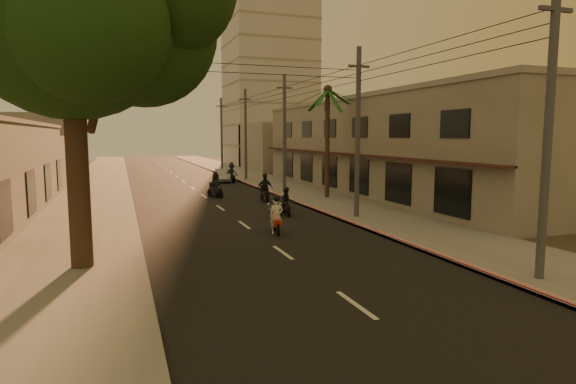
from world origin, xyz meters
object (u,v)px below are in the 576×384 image
scooter_far_a (216,186)px  parked_car (222,175)px  broadleaf_tree (83,7)px  scooter_mid_b (265,189)px  palm_tree (328,96)px  scooter_mid_a (287,203)px  scooter_far_b (232,173)px  scooter_red (276,217)px

scooter_far_a → parked_car: scooter_far_a is taller
scooter_far_a → parked_car: size_ratio=0.48×
broadleaf_tree → scooter_mid_b: 18.52m
palm_tree → parked_car: 16.62m
broadleaf_tree → palm_tree: bearing=43.5°
scooter_mid_a → scooter_far_b: scooter_far_b is taller
broadleaf_tree → scooter_red: 11.25m
scooter_mid_b → scooter_far_b: scooter_mid_b is taller
scooter_far_a → scooter_far_b: (3.53, 10.55, 0.02)m
scooter_mid_b → parked_car: 14.85m
broadleaf_tree → scooter_mid_a: bearing=39.4°
scooter_mid_a → parked_car: bearing=95.5°
scooter_mid_b → scooter_red: bearing=-102.5°
scooter_mid_a → scooter_far_b: 19.71m
broadleaf_tree → scooter_far_b: bearing=68.5°
palm_tree → parked_car: size_ratio=2.09×
broadleaf_tree → scooter_far_a: broadleaf_tree is taller
palm_tree → scooter_mid_a: 10.18m
broadleaf_tree → parked_car: bearing=70.4°
scooter_mid_a → scooter_mid_b: scooter_mid_b is taller
scooter_mid_a → scooter_far_a: bearing=110.9°
scooter_far_b → scooter_mid_b: bearing=-99.0°
scooter_red → scooter_far_a: scooter_far_a is taller
scooter_far_a → scooter_far_b: scooter_far_b is taller
palm_tree → scooter_mid_a: palm_tree is taller
broadleaf_tree → scooter_mid_b: broadleaf_tree is taller
scooter_far_b → broadleaf_tree: bearing=-117.0°
scooter_mid_a → parked_car: 20.66m
scooter_red → scooter_mid_b: (2.50, 10.26, 0.09)m
palm_tree → scooter_red: (-7.13, -10.50, -6.37)m
scooter_far_a → scooter_far_b: 11.13m
scooter_mid_b → scooter_far_a: scooter_mid_b is taller
palm_tree → broadleaf_tree: bearing=-136.5°
scooter_mid_b → scooter_far_a: bearing=130.4°
scooter_red → scooter_far_a: size_ratio=0.94×
palm_tree → scooter_mid_b: bearing=-177.0°
broadleaf_tree → palm_tree: broadleaf_tree is taller
scooter_mid_a → parked_car: scooter_mid_a is taller
scooter_far_b → parked_car: 1.23m
scooter_mid_b → scooter_mid_a: bearing=-93.4°
scooter_red → parked_car: bearing=93.8°
broadleaf_tree → scooter_red: bearing=24.1°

